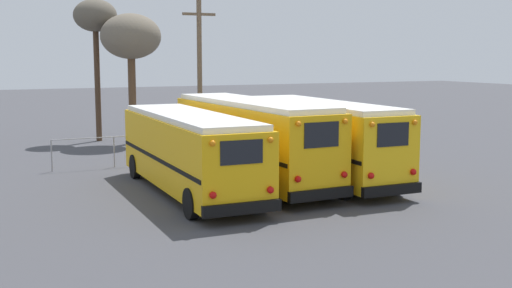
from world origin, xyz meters
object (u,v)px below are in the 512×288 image
Objects in this scene: bare_tree_0 at (131,38)px; bare_tree_1 at (95,20)px; school_bus_0 at (189,150)px; utility_pole at (200,70)px; school_bus_2 at (322,138)px; school_bus_1 at (251,138)px.

bare_tree_0 is 0.89× the size of bare_tree_1.
school_bus_0 is 11.16m from utility_pole.
bare_tree_1 reaches higher than bare_tree_0.
bare_tree_1 is (-5.69, 16.22, 5.40)m from school_bus_2.
bare_tree_0 is (-4.13, 14.18, 4.29)m from school_bus_2.
bare_tree_1 is (-2.84, 15.55, 5.33)m from school_bus_1.
school_bus_0 is 17.21m from bare_tree_1.
bare_tree_1 reaches higher than utility_pole.
school_bus_2 is 18.02m from bare_tree_1.
school_bus_0 is 1.25× the size of utility_pole.
utility_pole reaches higher than bare_tree_0.
school_bus_1 is 1.26× the size of bare_tree_1.
school_bus_0 is at bearing -112.40° from utility_pole.
school_bus_0 is 2.96m from school_bus_1.
school_bus_0 is 0.97× the size of school_bus_1.
school_bus_1 is at bearing 166.74° from school_bus_2.
utility_pole is at bearing -58.81° from bare_tree_0.
bare_tree_1 reaches higher than school_bus_0.
bare_tree_1 reaches higher than school_bus_1.
school_bus_1 is 14.21m from bare_tree_0.
school_bus_2 is 1.31× the size of bare_tree_0.
school_bus_2 is at bearing -13.26° from school_bus_1.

